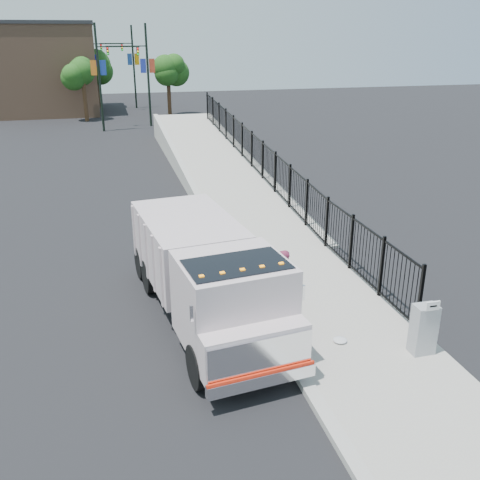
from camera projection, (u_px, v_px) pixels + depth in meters
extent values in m
plane|color=black|center=(262.00, 314.00, 14.84)|extent=(120.00, 120.00, 0.00)
cube|color=#9E998E|center=(358.00, 340.00, 13.45)|extent=(3.55, 12.00, 0.12)
cube|color=#ADAAA3|center=(285.00, 350.00, 13.00)|extent=(0.30, 12.00, 0.16)
cube|color=#9E998E|center=(217.00, 173.00, 29.78)|extent=(3.95, 24.06, 3.19)
cube|color=black|center=(262.00, 172.00, 26.17)|extent=(0.10, 28.00, 1.80)
cube|color=black|center=(203.00, 297.00, 14.59)|extent=(1.83, 6.93, 0.22)
cube|color=silver|center=(233.00, 301.00, 12.21)|extent=(2.62, 2.49, 2.02)
cube|color=silver|center=(254.00, 348.00, 11.30)|extent=(2.44, 0.99, 1.01)
cube|color=silver|center=(261.00, 357.00, 10.97)|extent=(2.31, 0.36, 0.86)
cube|color=silver|center=(262.00, 380.00, 11.09)|extent=(2.42, 0.47, 0.28)
cube|color=red|center=(262.00, 374.00, 11.03)|extent=(2.41, 0.34, 0.06)
cube|color=black|center=(237.00, 281.00, 11.77)|extent=(2.36, 1.57, 0.86)
cube|color=silver|center=(189.00, 246.00, 15.37)|extent=(2.92, 4.50, 1.71)
cube|color=silver|center=(192.00, 313.00, 10.75)|extent=(0.07, 0.07, 0.35)
cube|color=silver|center=(303.00, 293.00, 11.60)|extent=(0.07, 0.07, 0.35)
cube|color=orange|center=(202.00, 277.00, 11.01)|extent=(0.11, 0.09, 0.06)
cube|color=orange|center=(222.00, 273.00, 11.16)|extent=(0.11, 0.09, 0.06)
cube|color=orange|center=(242.00, 270.00, 11.31)|extent=(0.11, 0.09, 0.06)
cube|color=orange|center=(262.00, 267.00, 11.47)|extent=(0.11, 0.09, 0.06)
cube|color=orange|center=(281.00, 264.00, 11.62)|extent=(0.11, 0.09, 0.06)
cylinder|color=black|center=(199.00, 366.00, 11.62)|extent=(0.44, 1.04, 1.01)
cylinder|color=black|center=(287.00, 347.00, 12.34)|extent=(0.44, 1.04, 1.01)
cylinder|color=black|center=(150.00, 276.00, 15.92)|extent=(0.44, 1.04, 1.01)
cylinder|color=black|center=(217.00, 266.00, 16.63)|extent=(0.44, 1.04, 1.01)
cylinder|color=black|center=(142.00, 263.00, 16.88)|extent=(0.44, 1.04, 1.01)
cylinder|color=black|center=(206.00, 253.00, 17.60)|extent=(0.44, 1.04, 1.01)
imported|color=maroon|center=(285.00, 279.00, 14.71)|extent=(0.41, 0.62, 1.69)
cube|color=gray|center=(423.00, 329.00, 12.62)|extent=(0.55, 0.40, 1.25)
cube|color=white|center=(433.00, 306.00, 12.16)|extent=(0.35, 0.04, 0.22)
ellipsoid|color=silver|center=(340.00, 340.00, 13.26)|extent=(0.36, 0.36, 0.09)
cylinder|color=black|center=(99.00, 79.00, 40.91)|extent=(0.18, 0.18, 8.00)
cube|color=black|center=(118.00, 47.00, 40.44)|extent=(3.20, 0.08, 0.08)
cube|color=black|center=(138.00, 51.00, 40.90)|extent=(0.18, 0.22, 0.60)
cube|color=navy|center=(103.00, 68.00, 40.70)|extent=(0.45, 0.04, 1.10)
cube|color=orange|center=(94.00, 68.00, 40.54)|extent=(0.45, 0.04, 1.10)
cylinder|color=black|center=(148.00, 76.00, 43.28)|extent=(0.18, 0.18, 8.00)
cube|color=black|center=(126.00, 46.00, 42.08)|extent=(3.20, 0.08, 0.08)
cube|color=black|center=(108.00, 51.00, 41.87)|extent=(0.18, 0.22, 0.60)
cube|color=#C43F24|center=(152.00, 66.00, 43.07)|extent=(0.45, 0.04, 1.10)
cube|color=#2334A5|center=(143.00, 66.00, 42.91)|extent=(0.45, 0.04, 1.10)
cylinder|color=black|center=(91.00, 69.00, 51.30)|extent=(0.18, 0.18, 8.00)
cube|color=black|center=(106.00, 44.00, 50.83)|extent=(3.20, 0.08, 0.08)
cube|color=black|center=(122.00, 48.00, 51.29)|extent=(0.18, 0.22, 0.60)
cube|color=#0C188F|center=(94.00, 61.00, 51.09)|extent=(0.45, 0.04, 1.10)
cube|color=#C86F26|center=(87.00, 61.00, 50.93)|extent=(0.45, 0.04, 1.10)
cylinder|color=black|center=(134.00, 68.00, 53.88)|extent=(0.18, 0.18, 8.00)
cube|color=black|center=(116.00, 43.00, 52.67)|extent=(3.20, 0.08, 0.08)
cube|color=black|center=(101.00, 47.00, 52.47)|extent=(0.18, 0.22, 0.60)
cube|color=orange|center=(137.00, 59.00, 53.67)|extent=(0.45, 0.04, 1.10)
cube|color=#204892|center=(130.00, 59.00, 53.51)|extent=(0.45, 0.04, 1.10)
cylinder|color=#382314|center=(85.00, 103.00, 46.56)|extent=(0.36, 0.36, 3.20)
sphere|color=#194714|center=(82.00, 74.00, 45.69)|extent=(2.35, 2.35, 2.35)
cylinder|color=#382314|center=(169.00, 98.00, 49.86)|extent=(0.36, 0.36, 3.20)
sphere|color=#194714|center=(168.00, 71.00, 48.99)|extent=(2.27, 2.27, 2.27)
cylinder|color=#382314|center=(98.00, 92.00, 55.09)|extent=(0.36, 0.36, 3.20)
sphere|color=#194714|center=(96.00, 67.00, 54.22)|extent=(3.13, 3.13, 3.13)
cube|color=#8C664C|center=(42.00, 70.00, 51.07)|extent=(10.00, 10.00, 8.00)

